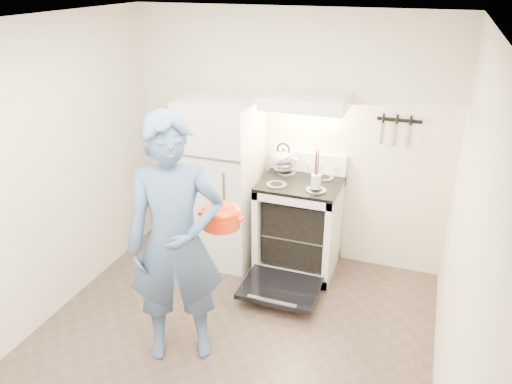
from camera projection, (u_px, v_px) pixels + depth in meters
The scene contains 15 objects.
floor at pixel (219, 357), 3.95m from camera, with size 3.60×3.60×0.00m, color #4F3F35.
back_wall at pixel (288, 139), 4.97m from camera, with size 3.20×0.02×2.50m, color beige.
refrigerator at pixel (222, 181), 5.02m from camera, with size 0.70×0.70×1.70m, color white.
stove_body at pixel (299, 227), 4.95m from camera, with size 0.76×0.65×0.92m, color white.
cooktop at pixel (300, 183), 4.75m from camera, with size 0.76×0.65×0.03m, color black.
backsplash at pixel (308, 162), 4.95m from camera, with size 0.76×0.07×0.20m, color white.
oven_door at pixel (280, 288), 4.58m from camera, with size 0.70×0.54×0.04m, color black.
oven_rack at pixel (299, 229), 4.96m from camera, with size 0.60×0.52×0.01m, color slate.
range_hood at pixel (306, 101), 4.50m from camera, with size 0.76×0.50×0.12m, color white.
knife_strip at pixel (399, 120), 4.51m from camera, with size 0.40×0.02×0.03m, color black.
pizza_stone at pixel (300, 229), 4.91m from camera, with size 0.36×0.36×0.02m, color #977151.
tea_kettle at pixel (283, 158), 4.90m from camera, with size 0.25×0.21×0.30m, color silver, non-canonical shape.
utensil_jar at pixel (316, 181), 4.51m from camera, with size 0.09×0.09×0.13m, color silver.
person at pixel (176, 243), 3.63m from camera, with size 0.71×0.47×1.96m, color #385071.
dutch_oven at pixel (221, 218), 3.76m from camera, with size 0.36×0.29×0.24m, color red, non-canonical shape.
Camera 1 is at (1.31, -2.78, 2.81)m, focal length 35.00 mm.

